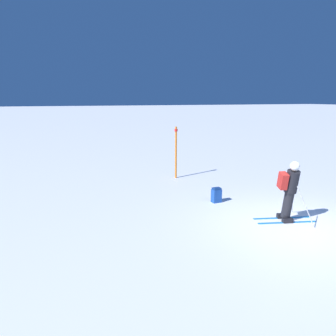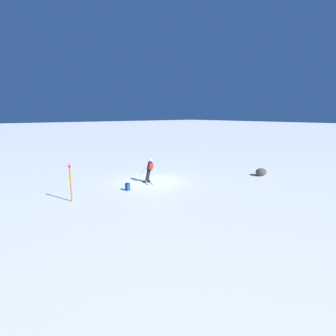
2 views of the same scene
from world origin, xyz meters
name	(u,v)px [view 2 (image 2 of 2)]	position (x,y,z in m)	size (l,w,h in m)	color
ground_plane	(153,181)	(0.00, 0.00, 0.00)	(300.00, 300.00, 0.00)	white
skier	(149,169)	(0.34, 0.08, 1.00)	(1.24, 1.75, 1.81)	#1E7AC6
spare_backpack	(128,187)	(2.73, 0.96, 0.24)	(0.23, 0.31, 0.50)	#194293
exposed_boulder_0	(261,172)	(-8.00, 4.20, 0.31)	(0.97, 0.82, 0.63)	#4C4742
trail_marker	(71,181)	(6.40, 0.87, 1.22)	(0.13, 0.13, 2.24)	orange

